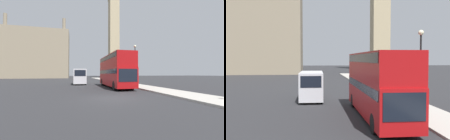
% 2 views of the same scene
% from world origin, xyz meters
% --- Properties ---
extents(ground_plane, '(300.00, 300.00, 0.00)m').
position_xyz_m(ground_plane, '(0.00, 0.00, 0.00)').
color(ground_plane, '#28282B').
extents(sidewalk_strip, '(3.27, 120.00, 0.15)m').
position_xyz_m(sidewalk_strip, '(6.64, 0.00, 0.07)').
color(sidewalk_strip, '#ADA89E').
rests_on(sidewalk_strip, ground_plane).
extents(clock_tower, '(6.39, 6.56, 67.10)m').
position_xyz_m(clock_tower, '(21.32, 79.50, 34.36)').
color(clock_tower, tan).
rests_on(clock_tower, ground_plane).
extents(building_block_distant, '(27.16, 11.36, 26.84)m').
position_xyz_m(building_block_distant, '(-18.94, 63.18, 11.04)').
color(building_block_distant, gray).
rests_on(building_block_distant, ground_plane).
extents(red_double_decker_bus, '(2.48, 10.88, 4.51)m').
position_xyz_m(red_double_decker_bus, '(2.75, 9.25, 2.51)').
color(red_double_decker_bus, '#A80F11').
rests_on(red_double_decker_bus, ground_plane).
extents(white_van, '(2.21, 5.41, 2.80)m').
position_xyz_m(white_van, '(-1.91, 16.85, 1.49)').
color(white_van, silver).
rests_on(white_van, ground_plane).
extents(street_lamp, '(0.36, 0.36, 5.83)m').
position_xyz_m(street_lamp, '(5.36, 8.05, 3.97)').
color(street_lamp, black).
rests_on(street_lamp, sidewalk_strip).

